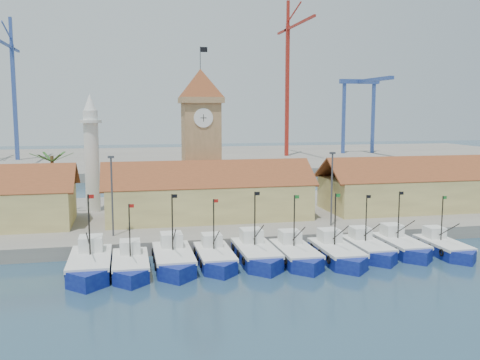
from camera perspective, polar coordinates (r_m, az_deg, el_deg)
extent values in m
plane|color=#1E3D51|center=(51.89, -0.01, -9.94)|extent=(400.00, 400.00, 0.00)
cube|color=gray|center=(74.63, -3.89, -3.98)|extent=(140.00, 32.00, 1.50)
cube|color=gray|center=(159.42, -8.34, 2.14)|extent=(240.00, 80.00, 2.00)
cube|color=navy|center=(53.73, -15.68, -9.01)|extent=(3.79, 8.58, 1.95)
cube|color=navy|center=(49.64, -15.98, -10.40)|extent=(3.79, 3.79, 1.95)
cube|color=silver|center=(53.47, -15.72, -8.01)|extent=(3.87, 8.82, 0.38)
cube|color=silver|center=(55.32, -15.61, -6.56)|extent=(2.27, 2.38, 1.52)
cylinder|color=black|center=(53.28, -15.80, -4.71)|extent=(0.15, 0.15, 6.07)
cube|color=#A5140F|center=(52.76, -15.61, -1.71)|extent=(0.54, 0.02, 0.38)
cube|color=navy|center=(53.03, -11.59, -9.18)|extent=(3.32, 7.50, 1.71)
cube|color=navy|center=(49.44, -11.54, -10.41)|extent=(3.32, 3.32, 1.71)
cube|color=silver|center=(52.80, -11.61, -8.29)|extent=(3.38, 7.71, 0.33)
cube|color=silver|center=(54.41, -11.65, -6.99)|extent=(1.99, 2.08, 1.33)
cylinder|color=black|center=(52.61, -11.69, -5.37)|extent=(0.13, 0.13, 5.31)
cube|color=#A5140F|center=(52.13, -11.50, -2.72)|extent=(0.47, 0.02, 0.33)
cube|color=navy|center=(54.14, -7.11, -8.68)|extent=(3.64, 8.25, 1.87)
cube|color=navy|center=(50.21, -6.69, -9.97)|extent=(3.64, 3.64, 1.87)
cube|color=silver|center=(53.89, -7.13, -7.73)|extent=(3.72, 8.47, 0.36)
cube|color=silver|center=(55.67, -7.33, -6.35)|extent=(2.19, 2.29, 1.46)
cylinder|color=black|center=(53.71, -7.23, -4.58)|extent=(0.15, 0.15, 5.83)
cube|color=black|center=(53.24, -7.00, -1.72)|extent=(0.52, 0.02, 0.36)
cube|color=navy|center=(54.71, -2.72, -8.51)|extent=(3.32, 7.52, 1.71)
cube|color=navy|center=(51.15, -2.02, -9.65)|extent=(3.32, 3.32, 1.71)
cube|color=silver|center=(54.48, -2.72, -7.65)|extent=(3.39, 7.72, 0.33)
cube|color=silver|center=(56.09, -3.04, -6.41)|extent=(1.99, 2.09, 1.33)
cylinder|color=black|center=(54.31, -2.82, -4.81)|extent=(0.13, 0.13, 5.31)
cube|color=#A5140F|center=(53.87, -2.59, -2.24)|extent=(0.47, 0.02, 0.33)
cube|color=navy|center=(55.67, 1.70, -8.18)|extent=(3.62, 8.18, 1.86)
cube|color=navy|center=(51.87, 2.80, -9.36)|extent=(3.62, 3.62, 1.86)
cube|color=silver|center=(55.43, 1.71, -7.25)|extent=(3.69, 8.41, 0.36)
cube|color=silver|center=(57.16, 1.22, -5.95)|extent=(2.17, 2.27, 1.45)
cylinder|color=black|center=(55.26, 1.59, -4.22)|extent=(0.14, 0.14, 5.79)
cube|color=black|center=(54.84, 1.86, -1.46)|extent=(0.52, 0.02, 0.36)
cube|color=navy|center=(55.91, 5.91, -8.18)|extent=(3.45, 7.80, 1.77)
cube|color=navy|center=(52.36, 7.25, -9.28)|extent=(3.45, 3.45, 1.77)
cube|color=silver|center=(55.68, 5.92, -7.30)|extent=(3.52, 8.02, 0.34)
cube|color=silver|center=(57.28, 5.33, -6.06)|extent=(2.07, 2.17, 1.38)
cylinder|color=black|center=(55.50, 5.80, -4.42)|extent=(0.14, 0.14, 5.52)
cube|color=#197226|center=(55.11, 6.08, -1.80)|extent=(0.49, 0.02, 0.34)
cube|color=navy|center=(56.88, 10.22, -7.98)|extent=(3.49, 7.90, 1.80)
cube|color=navy|center=(53.39, 11.84, -9.04)|extent=(3.49, 3.49, 1.80)
cube|color=silver|center=(56.65, 10.24, -7.10)|extent=(3.56, 8.12, 0.35)
cube|color=silver|center=(58.24, 9.51, -5.87)|extent=(2.10, 2.20, 1.40)
cylinder|color=black|center=(56.47, 10.11, -4.23)|extent=(0.14, 0.14, 5.59)
cube|color=#197226|center=(56.11, 10.41, -1.62)|extent=(0.50, 0.02, 0.35)
cube|color=navy|center=(59.62, 13.40, -7.38)|extent=(3.25, 7.36, 1.67)
cube|color=navy|center=(56.45, 15.02, -8.27)|extent=(3.25, 3.25, 1.67)
cube|color=silver|center=(59.42, 13.42, -6.60)|extent=(3.32, 7.57, 0.33)
cube|color=silver|center=(60.86, 12.70, -5.52)|extent=(1.95, 2.05, 1.30)
cylinder|color=black|center=(59.26, 13.31, -4.05)|extent=(0.13, 0.13, 5.21)
cube|color=black|center=(58.93, 13.58, -1.73)|extent=(0.46, 0.02, 0.33)
cube|color=navy|center=(61.62, 16.66, -6.99)|extent=(3.36, 7.60, 1.73)
cube|color=navy|center=(58.44, 18.46, -7.85)|extent=(3.36, 3.36, 1.73)
cube|color=silver|center=(61.42, 16.69, -6.21)|extent=(3.42, 7.81, 0.34)
cube|color=silver|center=(62.87, 15.88, -5.15)|extent=(2.01, 2.11, 1.34)
cylinder|color=black|center=(61.26, 16.57, -3.67)|extent=(0.13, 0.13, 5.37)
cube|color=black|center=(60.96, 16.85, -1.35)|extent=(0.48, 0.02, 0.34)
cube|color=navy|center=(62.62, 20.82, -6.97)|extent=(3.15, 7.14, 1.62)
cube|color=navy|center=(59.76, 22.69, -7.74)|extent=(3.15, 3.15, 1.62)
cube|color=silver|center=(62.43, 20.86, -6.25)|extent=(3.22, 7.33, 0.32)
cube|color=silver|center=(63.73, 20.01, -5.27)|extent=(1.89, 1.98, 1.26)
cylinder|color=black|center=(62.27, 20.74, -3.90)|extent=(0.13, 0.13, 5.05)
cube|color=#197226|center=(61.99, 21.01, -1.76)|extent=(0.45, 0.02, 0.32)
cube|color=#DDCD79|center=(70.19, -3.44, -2.21)|extent=(26.00, 10.00, 4.50)
cube|color=brown|center=(67.21, -3.14, 0.59)|extent=(27.04, 5.13, 3.21)
cube|color=brown|center=(72.12, -3.76, 1.05)|extent=(27.04, 5.13, 3.21)
cube|color=#DDCD79|center=(81.34, 19.45, -1.30)|extent=(30.00, 10.00, 4.50)
cube|color=brown|center=(78.78, 20.52, 1.13)|extent=(31.20, 5.13, 3.21)
cube|color=brown|center=(83.01, 18.66, 1.51)|extent=(31.20, 5.13, 3.21)
cube|color=tan|center=(75.42, -4.16, 2.47)|extent=(5.00, 5.00, 15.00)
cube|color=tan|center=(75.15, -4.22, 8.48)|extent=(5.80, 5.80, 0.80)
pyramid|color=brown|center=(75.23, -4.24, 10.23)|extent=(5.80, 5.80, 4.00)
cylinder|color=white|center=(72.62, -3.92, 6.63)|extent=(2.60, 0.15, 2.60)
cube|color=black|center=(72.54, -3.91, 6.63)|extent=(0.08, 0.02, 1.00)
cube|color=black|center=(72.54, -3.91, 6.63)|extent=(0.80, 0.02, 0.08)
cylinder|color=#3F3F44|center=(75.48, -4.26, 12.89)|extent=(0.10, 0.10, 3.00)
cube|color=black|center=(75.67, -3.88, 13.72)|extent=(1.00, 0.03, 0.70)
cylinder|color=silver|center=(76.88, -15.52, 1.94)|extent=(2.00, 2.00, 14.00)
cylinder|color=silver|center=(76.57, -15.66, 6.04)|extent=(3.00, 3.00, 0.40)
cone|color=silver|center=(76.56, -15.73, 7.98)|extent=(1.80, 1.80, 2.40)
cylinder|color=brown|center=(75.70, -19.30, -0.58)|extent=(0.44, 0.44, 8.00)
cube|color=#25531C|center=(75.12, -18.37, 2.32)|extent=(2.80, 0.35, 1.18)
cube|color=#25531C|center=(76.40, -18.79, 2.38)|extent=(1.71, 2.60, 1.18)
cube|color=#25531C|center=(76.58, -19.83, 2.35)|extent=(1.71, 2.60, 1.18)
cube|color=#25531C|center=(75.48, -20.48, 2.25)|extent=(2.80, 0.35, 1.18)
cube|color=#25531C|center=(74.19, -20.08, 2.19)|extent=(1.71, 2.60, 1.18)
cube|color=#25531C|center=(74.00, -19.01, 2.22)|extent=(1.71, 2.60, 1.18)
cylinder|color=#3F3F44|center=(61.18, -13.49, -1.70)|extent=(0.20, 0.20, 9.00)
cube|color=#3F3F44|center=(60.65, -13.61, 2.40)|extent=(0.70, 0.25, 0.25)
cylinder|color=#3F3F44|center=(65.84, 9.76, -0.97)|extent=(0.20, 0.20, 9.00)
cube|color=#3F3F44|center=(65.35, 9.84, 2.85)|extent=(0.70, 0.25, 0.25)
cube|color=#324D99|center=(159.13, -22.91, 7.62)|extent=(1.00, 1.00, 31.25)
cube|color=#324D99|center=(150.99, -23.86, 13.18)|extent=(0.60, 23.06, 0.60)
cube|color=#324D99|center=(164.89, -22.84, 12.70)|extent=(0.60, 10.00, 0.60)
cube|color=#324D99|center=(160.53, -23.26, 14.45)|extent=(0.80, 0.80, 7.00)
cube|color=#A02218|center=(160.62, 5.05, 9.38)|extent=(1.00, 1.00, 38.05)
cube|color=#A02218|center=(152.69, 6.30, 16.27)|extent=(0.60, 25.34, 0.60)
cube|color=#A02218|center=(166.98, 4.60, 15.52)|extent=(0.60, 10.00, 0.60)
cube|color=#A02218|center=(162.95, 5.15, 17.32)|extent=(0.80, 0.80, 7.00)
cube|color=#324D99|center=(172.17, 10.99, 6.47)|extent=(0.90, 0.90, 22.00)
cube|color=#324D99|center=(176.33, 14.00, 6.40)|extent=(0.90, 0.90, 22.00)
cube|color=#324D99|center=(174.41, 12.62, 10.22)|extent=(13.00, 1.40, 1.40)
cube|color=#324D99|center=(165.38, 14.09, 10.34)|extent=(1.40, 22.00, 1.00)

